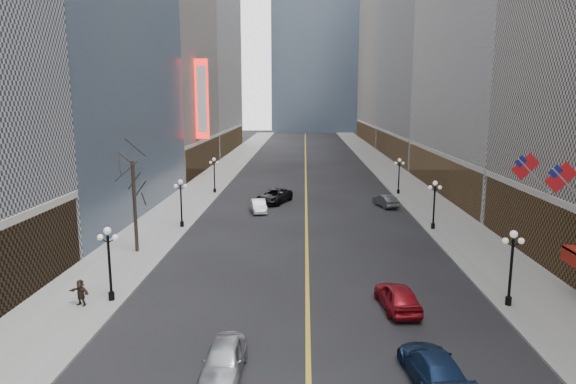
# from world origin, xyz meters

# --- Properties ---
(sidewalk_east) EXTENTS (6.00, 230.00, 0.15)m
(sidewalk_east) POSITION_xyz_m (14.00, 70.00, 0.07)
(sidewalk_east) COLOR gray
(sidewalk_east) RESTS_ON ground
(sidewalk_west) EXTENTS (6.00, 230.00, 0.15)m
(sidewalk_west) POSITION_xyz_m (-14.00, 70.00, 0.07)
(sidewalk_west) COLOR gray
(sidewalk_west) RESTS_ON ground
(lane_line) EXTENTS (0.25, 200.00, 0.02)m
(lane_line) POSITION_xyz_m (0.00, 80.00, 0.01)
(lane_line) COLOR gold
(lane_line) RESTS_ON ground
(bldg_east_c) EXTENTS (26.60, 40.60, 48.80)m
(bldg_east_c) POSITION_xyz_m (29.88, 106.00, 24.18)
(bldg_east_c) COLOR #9C9B9E
(bldg_east_c) RESTS_ON ground
(bldg_east_d) EXTENTS (26.60, 46.60, 62.80)m
(bldg_east_d) POSITION_xyz_m (29.90, 149.00, 31.17)
(bldg_east_d) COLOR #A79B8A
(bldg_east_d) RESTS_ON ground
(bldg_west_c) EXTENTS (26.60, 30.60, 50.80)m
(bldg_west_c) POSITION_xyz_m (-29.88, 87.00, 25.19)
(bldg_west_c) COLOR #A79B8A
(bldg_west_c) RESTS_ON ground
(streetlamp_east_1) EXTENTS (1.26, 0.44, 4.52)m
(streetlamp_east_1) POSITION_xyz_m (11.80, 30.00, 2.90)
(streetlamp_east_1) COLOR black
(streetlamp_east_1) RESTS_ON sidewalk_east
(streetlamp_east_2) EXTENTS (1.26, 0.44, 4.52)m
(streetlamp_east_2) POSITION_xyz_m (11.80, 48.00, 2.90)
(streetlamp_east_2) COLOR black
(streetlamp_east_2) RESTS_ON sidewalk_east
(streetlamp_east_3) EXTENTS (1.26, 0.44, 4.52)m
(streetlamp_east_3) POSITION_xyz_m (11.80, 66.00, 2.90)
(streetlamp_east_3) COLOR black
(streetlamp_east_3) RESTS_ON sidewalk_east
(streetlamp_west_1) EXTENTS (1.26, 0.44, 4.52)m
(streetlamp_west_1) POSITION_xyz_m (-11.80, 30.00, 2.90)
(streetlamp_west_1) COLOR black
(streetlamp_west_1) RESTS_ON sidewalk_west
(streetlamp_west_2) EXTENTS (1.26, 0.44, 4.52)m
(streetlamp_west_2) POSITION_xyz_m (-11.80, 48.00, 2.90)
(streetlamp_west_2) COLOR black
(streetlamp_west_2) RESTS_ON sidewalk_west
(streetlamp_west_3) EXTENTS (1.26, 0.44, 4.52)m
(streetlamp_west_3) POSITION_xyz_m (-11.80, 66.00, 2.90)
(streetlamp_west_3) COLOR black
(streetlamp_west_3) RESTS_ON sidewalk_west
(flag_4) EXTENTS (2.87, 0.12, 2.87)m
(flag_4) POSITION_xyz_m (15.31, 32.00, 7.29)
(flag_4) COLOR #B2B2B7
(flag_4) RESTS_ON ground
(flag_5) EXTENTS (2.87, 0.12, 2.87)m
(flag_5) POSITION_xyz_m (15.31, 37.00, 7.29)
(flag_5) COLOR #B2B2B7
(flag_5) RESTS_ON ground
(theatre_marquee) EXTENTS (2.00, 0.55, 12.00)m
(theatre_marquee) POSITION_xyz_m (-15.88, 80.00, 12.00)
(theatre_marquee) COLOR red
(theatre_marquee) RESTS_ON ground
(tree_west_far) EXTENTS (3.60, 3.60, 7.92)m
(tree_west_far) POSITION_xyz_m (-13.50, 40.00, 6.24)
(tree_west_far) COLOR #2D231C
(tree_west_far) RESTS_ON sidewalk_west
(car_nb_near) EXTENTS (1.79, 4.41, 1.50)m
(car_nb_near) POSITION_xyz_m (-3.75, 21.98, 0.75)
(car_nb_near) COLOR #AAACB2
(car_nb_near) RESTS_ON ground
(car_nb_mid) EXTENTS (2.22, 4.35, 1.37)m
(car_nb_mid) POSITION_xyz_m (-5.15, 55.19, 0.68)
(car_nb_mid) COLOR silver
(car_nb_mid) RESTS_ON ground
(car_nb_far) EXTENTS (4.60, 6.49, 1.64)m
(car_nb_far) POSITION_xyz_m (-3.76, 60.16, 0.82)
(car_nb_far) COLOR black
(car_nb_far) RESTS_ON ground
(car_sb_near) EXTENTS (2.55, 5.21, 1.46)m
(car_sb_near) POSITION_xyz_m (5.36, 21.69, 0.73)
(car_sb_near) COLOR #132649
(car_sb_near) RESTS_ON ground
(car_sb_mid) EXTENTS (2.39, 4.83, 1.58)m
(car_sb_mid) POSITION_xyz_m (5.22, 29.51, 0.79)
(car_sb_mid) COLOR maroon
(car_sb_mid) RESTS_ON ground
(car_sb_far) EXTENTS (2.60, 4.48, 1.40)m
(car_sb_far) POSITION_xyz_m (9.00, 58.45, 0.70)
(car_sb_far) COLOR #4A4E51
(car_sb_far) RESTS_ON ground
(ped_west_far) EXTENTS (1.51, 0.94, 1.58)m
(ped_west_far) POSITION_xyz_m (-13.28, 29.15, 0.94)
(ped_west_far) COLOR #2E2219
(ped_west_far) RESTS_ON sidewalk_west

